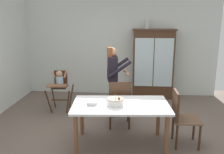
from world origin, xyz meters
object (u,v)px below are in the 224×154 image
at_px(birthday_cake, 115,102).
at_px(dining_chair_far_side, 120,101).
at_px(dining_table, 121,109).
at_px(high_chair_with_toddler, 60,83).
at_px(dining_chair_right_end, 181,114).
at_px(china_cabinet, 153,64).
at_px(serving_bowl, 92,103).
at_px(ceramic_vase, 147,24).
at_px(adult_person, 113,73).

xyz_separation_m(birthday_cake, dining_chair_far_side, (0.03, 0.71, -0.24)).
bearing_deg(dining_table, dining_chair_far_side, 94.66).
relative_size(high_chair_with_toddler, dining_chair_right_end, 0.99).
relative_size(china_cabinet, serving_bowl, 10.26).
distance_m(ceramic_vase, dining_chair_right_end, 2.98).
distance_m(serving_bowl, dining_chair_far_side, 0.86).
xyz_separation_m(adult_person, dining_table, (0.24, -1.26, -0.32)).
distance_m(serving_bowl, dining_chair_right_end, 1.51).
distance_m(china_cabinet, ceramic_vase, 1.05).
bearing_deg(adult_person, serving_bowl, 159.84).
height_order(dining_table, birthday_cake, birthday_cake).
distance_m(ceramic_vase, birthday_cake, 3.02).
bearing_deg(serving_bowl, china_cabinet, 66.32).
distance_m(adult_person, dining_chair_far_side, 0.74).
distance_m(dining_table, dining_chair_right_end, 1.02).
height_order(dining_table, serving_bowl, serving_bowl).
relative_size(adult_person, dining_chair_far_side, 1.59).
bearing_deg(adult_person, dining_chair_right_end, -142.93).
height_order(ceramic_vase, high_chair_with_toddler, ceramic_vase).
bearing_deg(serving_bowl, dining_table, 6.60).
height_order(ceramic_vase, birthday_cake, ceramic_vase).
relative_size(china_cabinet, dining_table, 1.11).
bearing_deg(adult_person, ceramic_vase, -38.72).
bearing_deg(dining_chair_far_side, dining_chair_right_end, 146.18).
xyz_separation_m(china_cabinet, high_chair_with_toddler, (-2.21, -1.19, -0.27)).
bearing_deg(china_cabinet, dining_table, -105.07).
bearing_deg(dining_table, dining_chair_right_end, 5.13).
height_order(high_chair_with_toddler, serving_bowl, high_chair_with_toddler).
bearing_deg(high_chair_with_toddler, birthday_cake, -51.95).
distance_m(china_cabinet, dining_chair_right_end, 2.62).
height_order(high_chair_with_toddler, birthday_cake, high_chair_with_toddler).
bearing_deg(high_chair_with_toddler, dining_table, -49.32).
bearing_deg(dining_chair_far_side, adult_person, -77.79).
bearing_deg(birthday_cake, china_cabinet, 73.46).
relative_size(china_cabinet, dining_chair_right_end, 1.92).
bearing_deg(birthday_cake, dining_chair_far_side, 87.28).
xyz_separation_m(ceramic_vase, adult_person, (-0.77, -1.42, -1.00)).
height_order(birthday_cake, dining_chair_right_end, dining_chair_right_end).
height_order(china_cabinet, dining_table, china_cabinet).
xyz_separation_m(high_chair_with_toddler, dining_chair_far_side, (1.44, -0.81, -0.10)).
bearing_deg(birthday_cake, adult_person, 96.76).
bearing_deg(high_chair_with_toddler, serving_bowl, -61.02).
bearing_deg(birthday_cake, high_chair_with_toddler, 132.65).
height_order(dining_chair_far_side, dining_chair_right_end, same).
height_order(high_chair_with_toddler, adult_person, adult_person).
distance_m(dining_chair_far_side, dining_chair_right_end, 1.21).
bearing_deg(dining_table, ceramic_vase, 78.75).
distance_m(china_cabinet, birthday_cake, 2.83).
xyz_separation_m(china_cabinet, adult_person, (-0.96, -1.41, 0.04)).
relative_size(china_cabinet, adult_person, 1.21).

